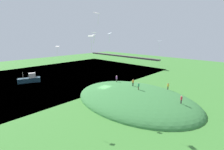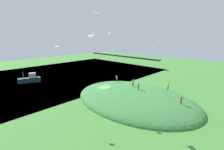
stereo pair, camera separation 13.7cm
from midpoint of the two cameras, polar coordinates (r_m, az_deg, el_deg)
The scene contains 18 objects.
ground_plane at distance 39.93m, azimuth -2.66°, elevation -7.05°, with size 160.00×160.00×0.00m, color #3E7E32.
lake_water at distance 61.69m, azimuth -20.21°, elevation -0.53°, with size 49.20×80.00×0.40m, color #386483.
grass_hill at distance 37.42m, azimuth 7.98°, elevation -8.65°, with size 29.72×21.34×4.82m, color #39793C.
bridge_deck_far at distance 83.94m, azimuth 3.36°, elevation 6.87°, with size 44.28×1.80×0.70m, color #514A49.
boat_on_lake at distance 56.25m, azimuth -27.33°, elevation -1.34°, with size 4.19×6.64×3.55m.
person_on_hilltop at distance 36.20m, azimuth 9.65°, elevation -3.66°, with size 0.49×0.49×1.69m.
person_watching_kites at distance 41.04m, azimuth 19.64°, elevation -3.60°, with size 0.65×0.65×1.68m.
person_walking_path at distance 43.70m, azimuth 1.78°, elevation -1.02°, with size 0.64×0.64×1.83m.
person_with_child at distance 38.90m, azimuth 7.68°, elevation -2.41°, with size 0.62×0.62×1.74m.
person_near_shore at distance 32.97m, azimuth 23.80°, elevation -7.79°, with size 0.43×0.43×1.60m.
kite_0 at distance 28.84m, azimuth -18.95°, elevation 9.45°, with size 0.80×0.74×1.55m.
kite_2 at distance 31.39m, azimuth -6.52°, elevation 13.81°, with size 0.76×0.62×1.80m.
kite_3 at distance 22.60m, azimuth -7.61°, elevation 13.14°, with size 0.82×0.80×2.24m.
kite_4 at distance 34.76m, azimuth 16.81°, elevation 11.56°, with size 1.07×1.29×1.65m.
kite_5 at distance 28.12m, azimuth -0.72°, elevation 14.60°, with size 1.02×0.89×1.63m.
kite_6 at distance 26.25m, azimuth -6.36°, elevation 14.64°, with size 0.60×0.77×1.73m.
kite_7 at distance 26.46m, azimuth -5.48°, elevation 21.17°, with size 0.83×1.15×1.94m.
mooring_post at distance 44.41m, azimuth -1.28°, elevation -4.16°, with size 0.14×0.14×1.00m, color brown.
Camera 2 is at (27.25, -25.46, 14.28)m, focal length 25.41 mm.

